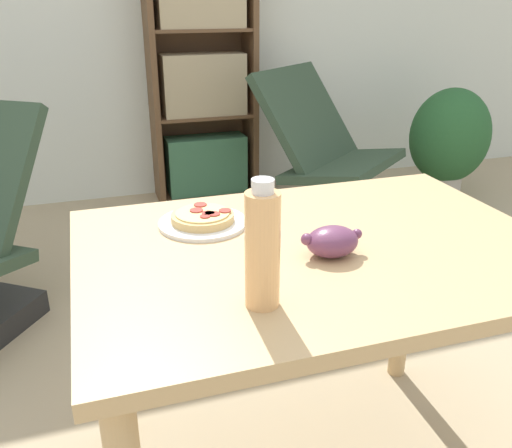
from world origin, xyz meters
The scene contains 7 objects.
dining_table centered at (0.07, 0.05, 0.62)m, with size 1.10×0.78×0.73m.
pizza_on_plate centered at (-0.16, 0.24, 0.75)m, with size 0.22×0.22×0.04m.
grape_bunch centered at (0.08, -0.01, 0.77)m, with size 0.15×0.09×0.07m.
drink_bottle centered at (-0.13, -0.16, 0.85)m, with size 0.06×0.06×0.25m.
lounge_chair_far centered at (0.94, 1.81, 0.29)m, with size 0.95×1.01×0.88m.
bookshelf centered at (0.33, 2.46, 0.77)m, with size 0.67×0.28×1.62m.
potted_plant_floor centered at (1.84, 1.91, 0.40)m, with size 0.53×0.45×0.73m.
Camera 1 is at (-0.41, -0.99, 1.26)m, focal length 38.00 mm.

